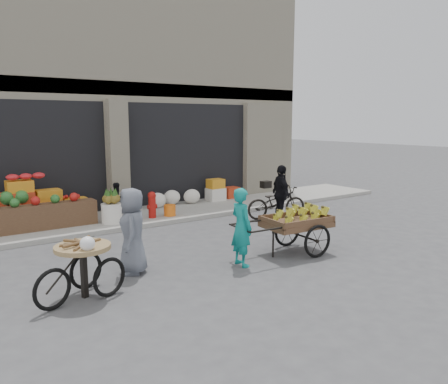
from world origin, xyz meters
TOP-DOWN VIEW (x-y plane):
  - ground at (0.00, 0.00)m, footprint 80.00×80.00m
  - sidewalk at (0.00, 4.10)m, footprint 18.00×2.20m
  - building at (0.00, 8.03)m, footprint 14.00×6.45m
  - fruit_display at (-2.48, 4.38)m, footprint 3.10×1.12m
  - pineapple_bin at (-0.75, 3.60)m, footprint 0.52×0.52m
  - fire_hydrant at (0.35, 3.55)m, footprint 0.22×0.22m
  - orange_bucket at (0.85, 3.50)m, footprint 0.32×0.32m
  - right_bay_goods at (2.61, 4.70)m, footprint 3.35×0.60m
  - seated_person at (-0.35, 4.20)m, footprint 0.51×0.43m
  - banana_cart at (1.50, -0.65)m, footprint 2.33×1.10m
  - vendor_woman at (0.15, -0.64)m, footprint 0.38×0.56m
  - tricycle_cart at (-2.75, -0.45)m, footprint 1.45×1.08m
  - vendor_grey at (-1.67, 0.16)m, footprint 0.75×0.89m
  - bicycle at (3.37, 1.97)m, footprint 1.81×1.07m
  - cyclist at (3.17, 1.57)m, footprint 0.62×0.97m

SIDE VIEW (x-z plane):
  - ground at x=0.00m, z-range 0.00..0.00m
  - sidewalk at x=0.00m, z-range 0.00..0.12m
  - orange_bucket at x=0.85m, z-range 0.12..0.42m
  - pineapple_bin at x=-0.75m, z-range 0.12..0.62m
  - right_bay_goods at x=2.61m, z-range 0.06..0.76m
  - bicycle at x=3.37m, z-range 0.00..0.90m
  - fire_hydrant at x=0.35m, z-range 0.15..0.86m
  - tricycle_cart at x=-2.75m, z-range 0.09..1.04m
  - seated_person at x=-0.35m, z-range 0.12..1.05m
  - fruit_display at x=-2.48m, z-range 0.05..1.29m
  - banana_cart at x=1.50m, z-range 0.21..1.16m
  - vendor_woman at x=0.15m, z-range 0.00..1.48m
  - cyclist at x=3.17m, z-range 0.00..1.54m
  - vendor_grey at x=-1.67m, z-range 0.00..1.54m
  - building at x=0.00m, z-range -0.13..6.87m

